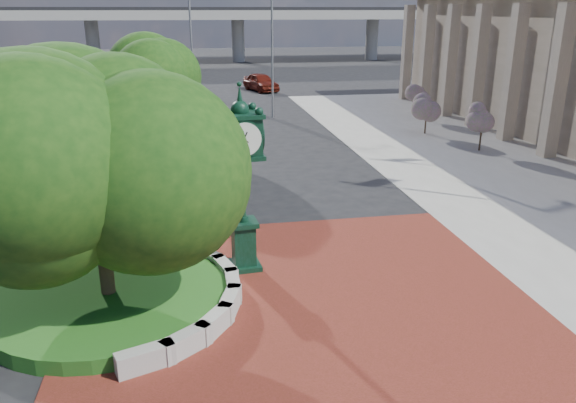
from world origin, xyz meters
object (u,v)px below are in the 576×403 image
(post_clock, at_px, (242,173))
(parked_car, at_px, (261,82))
(street_lamp_near, at_px, (275,45))
(street_lamp_far, at_px, (193,26))

(post_clock, bearing_deg, parked_car, 81.68)
(parked_car, bearing_deg, street_lamp_near, -111.18)
(post_clock, bearing_deg, street_lamp_near, 78.89)
(parked_car, height_order, street_lamp_near, street_lamp_near)
(post_clock, distance_m, parked_car, 38.08)
(parked_car, bearing_deg, post_clock, -116.19)
(street_lamp_far, bearing_deg, parked_car, -6.50)
(street_lamp_near, bearing_deg, parked_car, 86.70)
(post_clock, height_order, street_lamp_near, street_lamp_near)
(post_clock, relative_size, street_lamp_far, 0.55)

